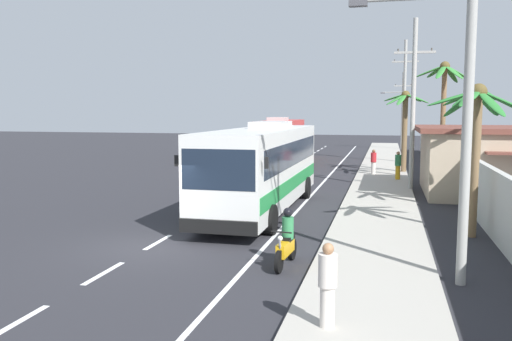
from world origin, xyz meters
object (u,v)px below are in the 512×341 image
Objects in this scene: pedestrian_midwalk at (328,284)px; utility_pole_nearest at (464,86)px; palm_third at (477,122)px; coach_bus_far_lane at (281,138)px; palm_nearest at (478,124)px; utility_pole_far at (404,100)px; coach_bus_foreground at (263,165)px; utility_pole_mid at (413,103)px; pedestrian_near_kerb at (373,161)px; palm_fourth at (444,96)px; utility_pole_distant at (402,109)px; motorcycle_beside_bus at (286,242)px; pedestrian_far_walk at (398,165)px; palm_second at (405,116)px.

utility_pole_nearest is (2.72, 3.69, 3.78)m from pedestrian_midwalk.
coach_bus_far_lane is at bearing 114.22° from palm_third.
palm_nearest is at bearing -60.52° from coach_bus_far_lane.
utility_pole_far is (-0.47, 31.05, 0.28)m from utility_pole_nearest.
utility_pole_mid reaches higher than coach_bus_foreground.
palm_fourth is at bearing 148.97° from pedestrian_near_kerb.
utility_pole_distant is 37.24m from palm_nearest.
pedestrian_far_walk is (3.25, 18.74, 0.37)m from motorcycle_beside_bus.
palm_second is (3.71, 23.18, 3.22)m from motorcycle_beside_bus.
utility_pole_mid is at bearing -115.11° from palm_fourth.
coach_bus_foreground is 2.32× the size of palm_nearest.
coach_bus_foreground is at bearing -80.71° from coach_bus_far_lane.
palm_second reaches higher than pedestrian_midwalk.
utility_pole_distant reaches higher than motorcycle_beside_bus.
palm_third reaches higher than coach_bus_foreground.
utility_pole_nearest is 1.68× the size of palm_nearest.
palm_second reaches higher than coach_bus_foreground.
utility_pole_mid is (3.85, 14.95, 3.96)m from motorcycle_beside_bus.
palm_third is at bearing 78.07° from utility_pole_nearest.
motorcycle_beside_bus is 0.20× the size of utility_pole_far.
palm_fourth is at bearing -44.12° from coach_bus_far_lane.
palm_nearest is at bearing -70.03° from utility_pole_mid.
palm_second is at bearing 91.41° from utility_pole_nearest.
utility_pole_distant is at bearing 91.92° from palm_third.
palm_fourth is (5.71, 18.93, 4.38)m from motorcycle_beside_bus.
pedestrian_near_kerb is at bearing -30.85° from pedestrian_midwalk.
coach_bus_far_lane reaches higher than pedestrian_near_kerb.
palm_fourth reaches higher than pedestrian_midwalk.
utility_pole_far is (0.58, 11.74, 4.03)m from pedestrian_far_walk.
palm_nearest is (12.22, -21.61, 1.78)m from coach_bus_far_lane.
pedestrian_midwalk is 0.32× the size of palm_third.
palm_nearest is 0.75× the size of palm_fourth.
pedestrian_far_walk reaches higher than pedestrian_midwalk.
pedestrian_midwalk is at bearing 88.46° from pedestrian_near_kerb.
coach_bus_far_lane is 10.46m from utility_pole_far.
utility_pole_far is (2.06, 9.27, 4.08)m from pedestrian_near_kerb.
palm_nearest is at bearing -80.66° from palm_second.
coach_bus_foreground is 22.97m from coach_bus_far_lane.
palm_fourth is (0.30, 14.21, 1.19)m from palm_third.
utility_pole_mid is (2.07, -6.26, 3.64)m from pedestrian_near_kerb.
coach_bus_far_lane is at bearing 135.88° from palm_fourth.
pedestrian_midwalk is 0.31× the size of palm_nearest.
coach_bus_far_lane is 2.09× the size of palm_nearest.
pedestrian_near_kerb is 25.47m from pedestrian_midwalk.
motorcycle_beside_bus is 0.28× the size of palm_fourth.
palm_third is (1.39, -41.27, -0.59)m from utility_pole_distant.
palm_fourth is at bearing 73.21° from motorcycle_beside_bus.
utility_pole_far reaches higher than pedestrian_far_walk.
utility_pole_far is at bearing 90.86° from utility_pole_nearest.
utility_pole_nearest is at bearing -101.93° from palm_third.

